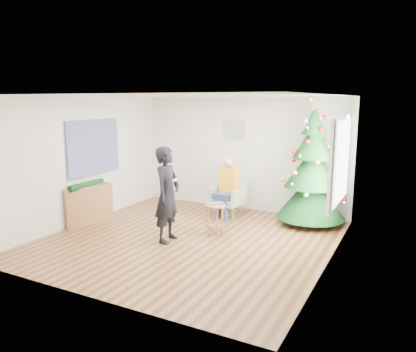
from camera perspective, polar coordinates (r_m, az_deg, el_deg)
The scene contains 19 objects.
floor at distance 7.55m, azimuth -2.81°, elevation -8.93°, with size 5.00×5.00×0.00m, color brown.
ceiling at distance 7.11m, azimuth -3.00°, elevation 11.23°, with size 5.00×5.00×0.00m, color white.
wall_back at distance 9.43m, azimuth 4.79°, elevation 3.14°, with size 5.00×5.00×0.00m, color silver.
wall_front at distance 5.26m, azimuth -16.80°, elevation -3.31°, with size 5.00×5.00×0.00m, color silver.
wall_left at distance 8.73m, azimuth -17.22°, elevation 2.10°, with size 5.00×5.00×0.00m, color silver.
wall_right at distance 6.35m, azimuth 16.97°, elevation -0.96°, with size 5.00×5.00×0.00m, color silver.
window_panel at distance 7.29m, azimuth 18.29°, elevation 2.02°, with size 0.04×1.30×1.40m, color white.
curtains at distance 7.30m, azimuth 18.06°, elevation 2.04°, with size 0.05×1.75×1.50m.
christmas_tree at distance 8.48m, azimuth 14.43°, elevation 0.85°, with size 1.39×1.39×2.52m.
stool at distance 7.71m, azimuth 1.00°, elevation -6.12°, with size 0.40×0.40×0.59m.
laptop at distance 7.63m, azimuth 1.01°, elevation -3.94°, with size 0.32×0.21×0.03m, color silver.
armchair at distance 8.96m, azimuth 2.83°, elevation -3.36°, with size 0.79×0.73×0.98m.
seated_person at distance 8.85m, azimuth 2.66°, elevation -1.55°, with size 0.43×0.60×1.29m.
standing_man at distance 7.29m, azimuth -5.74°, elevation -2.61°, with size 0.63×0.41×1.72m, color black.
game_controller at distance 7.10m, azimuth -4.67°, elevation -0.57°, with size 0.04×0.13×0.04m, color white.
console at distance 8.72m, azimuth -16.59°, elevation -3.93°, with size 0.30×1.00×0.80m, color brown.
garland at distance 8.62m, azimuth -16.73°, elevation -1.22°, with size 0.14×0.14×0.90m, color black.
tapestry at distance 8.89m, azimuth -15.77°, elevation 3.94°, with size 0.03×1.50×1.15m, color black.
framed_picture at distance 9.42m, azimuth 3.63°, elevation 6.51°, with size 0.52×0.05×0.42m.
Camera 1 is at (3.60, -6.13, 2.53)m, focal length 35.00 mm.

